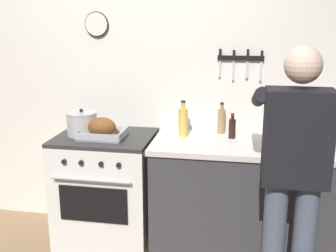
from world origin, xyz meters
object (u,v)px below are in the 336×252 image
object	(u,v)px
person_cook	(294,167)
stock_pot	(82,123)
bottle_vinegar	(221,120)
stove	(107,188)
cutting_board	(288,146)
bottle_wine_red	(284,125)
roasting_pan	(102,129)
bottle_soy_sauce	(232,128)
bottle_cooking_oil	(183,121)

from	to	relation	value
person_cook	stock_pot	bearing A→B (deg)	64.77
bottle_vinegar	stove	bearing A→B (deg)	-165.37
cutting_board	bottle_wine_red	size ratio (longest dim) A/B	1.17
bottle_vinegar	cutting_board	bearing A→B (deg)	-29.83
bottle_vinegar	roasting_pan	bearing A→B (deg)	-161.41
stove	cutting_board	xyz separation A→B (m)	(1.40, -0.05, 0.46)
stove	roasting_pan	distance (m)	0.53
person_cook	stock_pot	size ratio (longest dim) A/B	6.83
stove	bottle_soy_sauce	size ratio (longest dim) A/B	4.56
cutting_board	roasting_pan	bearing A→B (deg)	-179.20
person_cook	bottle_wine_red	xyz separation A→B (m)	(-0.00, 0.70, 0.08)
stock_pot	bottle_cooking_oil	world-z (taller)	bottle_cooking_oil
stock_pot	bottle_vinegar	xyz separation A→B (m)	(1.09, 0.24, 0.01)
bottle_cooking_oil	stove	bearing A→B (deg)	-170.48
person_cook	stock_pot	world-z (taller)	person_cook
stove	stock_pot	distance (m)	0.57
roasting_pan	bottle_vinegar	world-z (taller)	bottle_vinegar
cutting_board	bottle_soy_sauce	distance (m)	0.44
person_cook	bottle_cooking_oil	xyz separation A→B (m)	(-0.77, 0.71, 0.07)
cutting_board	bottle_vinegar	size ratio (longest dim) A/B	1.43
roasting_pan	bottle_wine_red	distance (m)	1.39
person_cook	bottle_cooking_oil	bearing A→B (deg)	42.96
person_cook	bottle_soy_sauce	distance (m)	0.81
roasting_pan	stock_pot	bearing A→B (deg)	162.01
stock_pot	bottle_cooking_oil	xyz separation A→B (m)	(0.80, 0.11, 0.03)
stock_pot	roasting_pan	bearing A→B (deg)	-17.99
cutting_board	bottle_cooking_oil	distance (m)	0.81
person_cook	cutting_board	bearing A→B (deg)	-6.49
roasting_pan	bottle_cooking_oil	xyz separation A→B (m)	(0.61, 0.17, 0.05)
stock_pot	cutting_board	bearing A→B (deg)	-1.49
bottle_wine_red	stove	bearing A→B (deg)	-176.21
person_cook	roasting_pan	xyz separation A→B (m)	(-1.38, 0.54, 0.02)
roasting_pan	bottle_cooking_oil	distance (m)	0.63
cutting_board	bottle_soy_sauce	bearing A→B (deg)	158.95
bottle_soy_sauce	bottle_wine_red	distance (m)	0.39
bottle_soy_sauce	bottle_vinegar	distance (m)	0.16
cutting_board	bottle_vinegar	xyz separation A→B (m)	(-0.50, 0.28, 0.10)
stove	bottle_cooking_oil	size ratio (longest dim) A/B	3.16
stove	bottle_wine_red	size ratio (longest dim) A/B	2.92
stove	cutting_board	size ratio (longest dim) A/B	2.50
bottle_wine_red	bottle_vinegar	size ratio (longest dim) A/B	1.22
stove	stock_pot	world-z (taller)	stock_pot
stock_pot	bottle_vinegar	world-z (taller)	bottle_vinegar
stock_pot	bottle_wine_red	distance (m)	1.57
stock_pot	bottle_vinegar	bearing A→B (deg)	12.56
stove	bottle_wine_red	world-z (taller)	bottle_wine_red
stove	bottle_soy_sauce	xyz separation A→B (m)	(1.00, 0.11, 0.53)
person_cook	bottle_wine_red	distance (m)	0.70
cutting_board	bottle_wine_red	xyz separation A→B (m)	(-0.02, 0.14, 0.12)
stock_pot	bottle_soy_sauce	world-z (taller)	stock_pot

